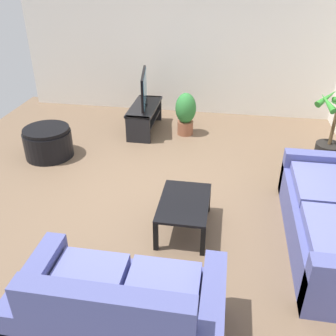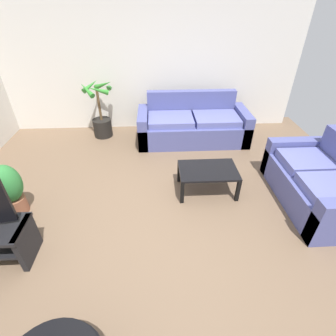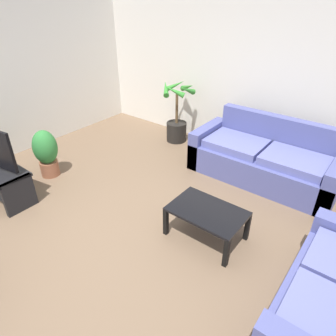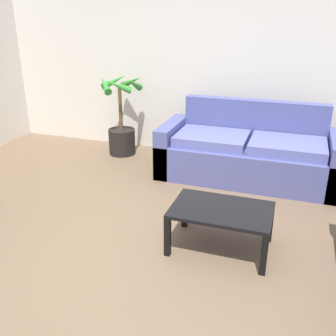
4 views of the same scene
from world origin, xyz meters
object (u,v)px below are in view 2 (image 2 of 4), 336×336
object	(u,v)px
couch_main	(192,126)
potted_plant_small	(9,188)
coffee_table	(208,172)
couch_loveseat	(319,184)
potted_palm	(101,117)

from	to	relation	value
couch_main	potted_plant_small	world-z (taller)	couch_main
couch_main	coffee_table	bearing A→B (deg)	-89.92
couch_main	couch_loveseat	distance (m)	2.46
potted_palm	potted_plant_small	bearing A→B (deg)	-110.15
potted_plant_small	potted_palm	bearing A→B (deg)	69.85
couch_main	potted_palm	xyz separation A→B (m)	(-1.83, 0.27, 0.12)
coffee_table	couch_loveseat	bearing A→B (deg)	-11.85
couch_main	couch_loveseat	xyz separation A→B (m)	(1.49, -1.96, -0.00)
coffee_table	potted_plant_small	world-z (taller)	potted_plant_small
couch_main	coffee_table	size ratio (longest dim) A/B	2.55
potted_plant_small	couch_main	bearing A→B (deg)	36.49
couch_main	potted_palm	distance (m)	1.85
couch_loveseat	coffee_table	world-z (taller)	couch_loveseat
couch_main	potted_plant_small	distance (m)	3.29
couch_main	potted_palm	world-z (taller)	potted_palm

